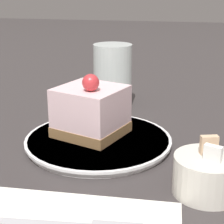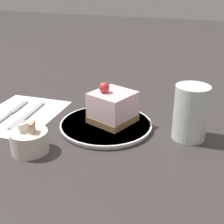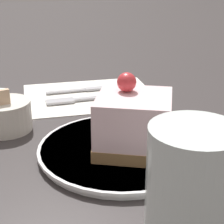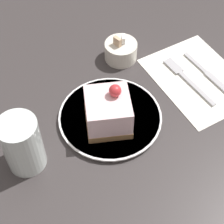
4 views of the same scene
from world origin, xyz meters
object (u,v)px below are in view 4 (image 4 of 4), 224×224
Objects in this scene: cake_slice at (108,112)px; fork at (185,77)px; plate at (110,117)px; sugar_bowl at (121,51)px; drinking_glass at (22,144)px; knife at (212,77)px.

fork is (0.22, 0.04, -0.04)m from cake_slice.
plate reaches higher than fork.
sugar_bowl is 0.64× the size of drinking_glass.
drinking_glass reaches higher than fork.
knife is (0.26, -0.00, -0.00)m from plate.
fork is at bearing 29.80° from cake_slice.
plate is at bearing -178.71° from fork.
cake_slice is 0.70× the size of fork.
cake_slice reaches higher than plate.
drinking_glass is at bearing -174.38° from plate.
sugar_bowl is at bearing 55.40° from plate.
cake_slice reaches higher than knife.
drinking_glass reaches higher than plate.
fork is at bearing -51.86° from sugar_bowl.
plate is 1.80× the size of drinking_glass.
knife is 2.08× the size of sugar_bowl.
drinking_glass reaches higher than cake_slice.
drinking_glass is (-0.19, -0.02, 0.05)m from plate.
plate is 0.19m from sugar_bowl.
plate is at bearing 5.62° from drinking_glass.
fork is 2.18× the size of sugar_bowl.
fork is 0.41m from drinking_glass.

